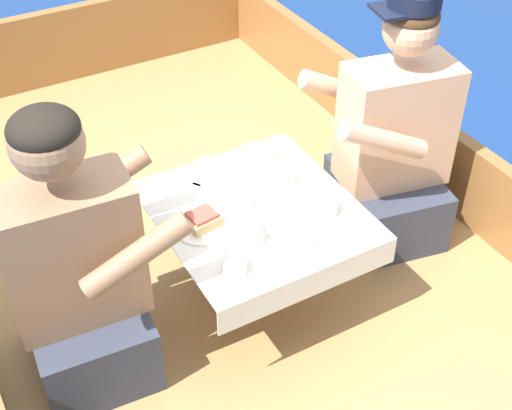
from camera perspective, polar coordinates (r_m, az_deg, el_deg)
ground_plane at (r=2.99m, az=-0.86°, el=-10.53°), size 60.00×60.00×0.00m
boat_deck at (r=2.86m, az=-0.89°, el=-8.24°), size 2.00×3.69×0.35m
gunwale_starboard at (r=3.09m, az=15.06°, el=3.04°), size 0.06×3.69×0.35m
bow_coaming at (r=4.02m, az=-13.79°, el=12.65°), size 1.88×0.06×0.40m
cockpit_table at (r=2.43m, az=0.00°, el=-1.16°), size 0.65×0.70×0.39m
person_port at (r=2.24m, az=-14.05°, el=-5.49°), size 0.54×0.47×0.98m
person_starboard at (r=2.74m, az=10.83°, el=4.61°), size 0.57×0.52×1.02m
plate_sandwich at (r=2.34m, az=-4.29°, el=-1.67°), size 0.20×0.20×0.01m
plate_bread at (r=2.30m, az=3.05°, el=-2.42°), size 0.15×0.15×0.01m
sandwich at (r=2.32m, az=-4.32°, el=-1.16°), size 0.12×0.11×0.05m
bowl_port_near at (r=2.52m, az=1.61°, el=2.30°), size 0.14×0.14×0.04m
bowl_starboard_near at (r=2.56m, az=-3.86°, el=2.91°), size 0.11×0.11×0.04m
bowl_center_far at (r=2.62m, az=0.01°, el=3.94°), size 0.14×0.14×0.04m
bowl_port_far at (r=2.40m, az=5.10°, el=-0.05°), size 0.12×0.12×0.04m
coffee_cup_port at (r=2.41m, az=-1.02°, el=0.67°), size 0.09×0.07×0.06m
coffee_cup_starboard at (r=2.17m, az=-1.71°, el=-4.76°), size 0.11×0.08×0.05m
tin_can at (r=2.28m, az=-0.09°, el=-2.20°), size 0.07×0.07×0.05m
utensil_knife_port at (r=2.43m, az=2.84°, el=0.05°), size 0.16×0.08×0.00m
utensil_spoon_center at (r=2.34m, az=-0.10°, el=-1.65°), size 0.15×0.10×0.01m
utensil_fork_port at (r=2.50m, az=-3.79°, el=1.28°), size 0.11×0.16×0.00m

